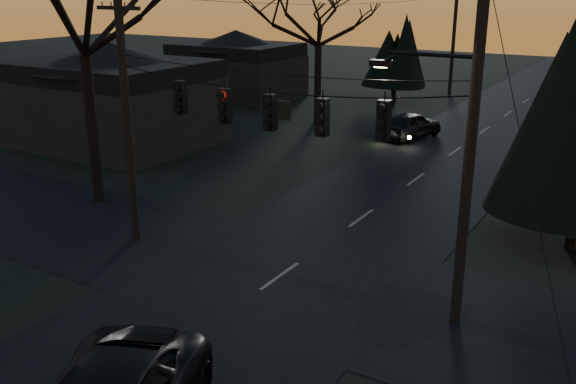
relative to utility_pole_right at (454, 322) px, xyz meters
The scene contains 11 objects.
main_road 11.41m from the utility_pole_right, 118.81° to the left, with size 8.00×120.00×0.02m, color black.
cross_road 5.50m from the utility_pole_right, behind, with size 60.00×7.00×0.02m, color black.
utility_pole_right is the anchor object (origin of this frame).
utility_pole_left 11.50m from the utility_pole_right, behind, with size 1.80×0.30×8.50m, color black, non-canonical shape.
utility_pole_far_l 37.79m from the utility_pole_right, 107.72° to the left, with size 0.30×0.30×8.00m, color black, non-canonical shape.
span_signal_assembly 7.74m from the utility_pole_right, behind, with size 11.50×0.44×1.65m.
bare_tree_dist 27.03m from the utility_pole_right, 126.59° to the left, with size 7.10×7.10×9.77m.
evergreen_dist 33.67m from the utility_pole_right, 114.88° to the left, with size 3.93×3.93×5.90m.
house_left_near 24.78m from the utility_pole_right, 156.04° to the left, with size 10.00×8.00×5.60m.
house_left_far 36.51m from the utility_pole_right, 134.44° to the left, with size 9.00×7.00×5.20m.
sedan_oncoming_a 21.54m from the utility_pole_right, 113.84° to the left, with size 1.83×4.55×1.55m, color black.
Camera 1 is at (9.51, -5.35, 8.67)m, focal length 40.00 mm.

